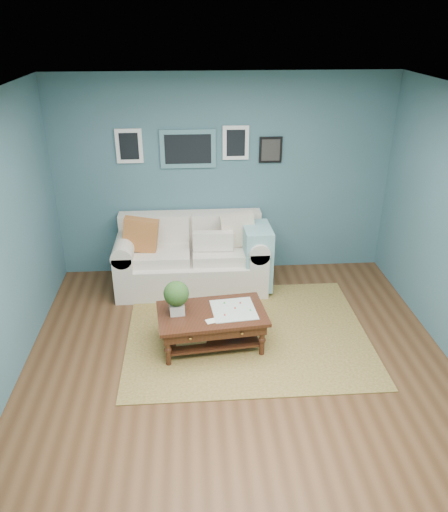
{
  "coord_description": "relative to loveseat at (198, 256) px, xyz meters",
  "views": [
    {
      "loc": [
        -0.45,
        -3.94,
        3.32
      ],
      "look_at": [
        -0.1,
        1.0,
        0.91
      ],
      "focal_mm": 35.0,
      "sensor_mm": 36.0,
      "label": 1
    }
  ],
  "objects": [
    {
      "name": "room_shell",
      "position": [
        0.37,
        -1.97,
        0.94
      ],
      "size": [
        5.0,
        5.02,
        2.7
      ],
      "color": "brown",
      "rests_on": "ground"
    },
    {
      "name": "area_rug",
      "position": [
        0.53,
        -1.22,
        -0.41
      ],
      "size": [
        2.73,
        2.18,
        0.01
      ],
      "primitive_type": "cube",
      "color": "brown",
      "rests_on": "ground"
    },
    {
      "name": "loveseat",
      "position": [
        0.0,
        0.0,
        0.0
      ],
      "size": [
        2.01,
        0.91,
        1.03
      ],
      "color": "beige",
      "rests_on": "ground"
    },
    {
      "name": "coffee_table",
      "position": [
        0.05,
        -1.42,
        -0.06
      ],
      "size": [
        1.22,
        0.79,
        0.81
      ],
      "rotation": [
        0.0,
        0.0,
        0.11
      ],
      "color": "black",
      "rests_on": "ground"
    }
  ]
}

